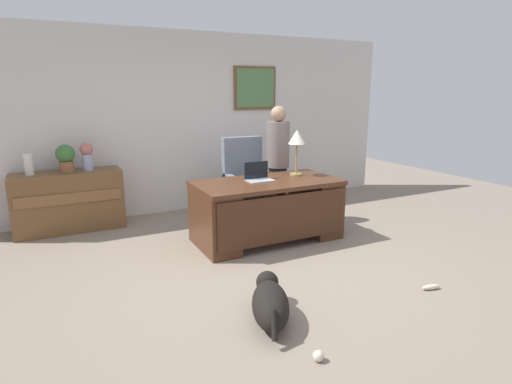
# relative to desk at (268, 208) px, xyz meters

# --- Properties ---
(ground_plane) EXTENTS (12.00, 12.00, 0.00)m
(ground_plane) POSITION_rel_desk_xyz_m (-0.34, -0.71, -0.41)
(ground_plane) COLOR gray
(back_wall) EXTENTS (7.00, 0.16, 2.70)m
(back_wall) POSITION_rel_desk_xyz_m (-0.33, 1.89, 0.94)
(back_wall) COLOR silver
(back_wall) RESTS_ON ground_plane
(desk) EXTENTS (1.78, 0.90, 0.76)m
(desk) POSITION_rel_desk_xyz_m (0.00, 0.00, 0.00)
(desk) COLOR #4C2B19
(desk) RESTS_ON ground_plane
(credenza) EXTENTS (1.37, 0.50, 0.80)m
(credenza) POSITION_rel_desk_xyz_m (-2.18, 1.54, -0.01)
(credenza) COLOR brown
(credenza) RESTS_ON ground_plane
(armchair) EXTENTS (0.60, 0.59, 1.19)m
(armchair) POSITION_rel_desk_xyz_m (0.15, 0.92, 0.11)
(armchair) COLOR slate
(armchair) RESTS_ON ground_plane
(person_standing) EXTENTS (0.32, 0.32, 1.63)m
(person_standing) POSITION_rel_desk_xyz_m (0.53, 0.68, 0.43)
(person_standing) COLOR #262323
(person_standing) RESTS_ON ground_plane
(dog_lying) EXTENTS (0.54, 0.78, 0.30)m
(dog_lying) POSITION_rel_desk_xyz_m (-0.88, -1.68, -0.26)
(dog_lying) COLOR black
(dog_lying) RESTS_ON ground_plane
(laptop) EXTENTS (0.32, 0.22, 0.22)m
(laptop) POSITION_rel_desk_xyz_m (-0.08, 0.10, 0.40)
(laptop) COLOR #B2B5BA
(laptop) RESTS_ON desk
(desk_lamp) EXTENTS (0.22, 0.22, 0.59)m
(desk_lamp) POSITION_rel_desk_xyz_m (0.50, 0.16, 0.81)
(desk_lamp) COLOR #9E8447
(desk_lamp) RESTS_ON desk
(vase_with_flowers) EXTENTS (0.17, 0.17, 0.37)m
(vase_with_flowers) POSITION_rel_desk_xyz_m (-1.91, 1.54, 0.59)
(vase_with_flowers) COLOR #979FC1
(vase_with_flowers) RESTS_ON credenza
(vase_empty) EXTENTS (0.10, 0.10, 0.27)m
(vase_empty) POSITION_rel_desk_xyz_m (-2.60, 1.54, 0.52)
(vase_empty) COLOR silver
(vase_empty) RESTS_ON credenza
(potted_plant) EXTENTS (0.24, 0.24, 0.36)m
(potted_plant) POSITION_rel_desk_xyz_m (-2.17, 1.54, 0.58)
(potted_plant) COLOR brown
(potted_plant) RESTS_ON credenza
(dog_toy_ball) EXTENTS (0.08, 0.08, 0.08)m
(dog_toy_ball) POSITION_rel_desk_xyz_m (-0.84, -2.30, -0.37)
(dog_toy_ball) COLOR beige
(dog_toy_ball) RESTS_ON ground_plane
(dog_toy_bone) EXTENTS (0.20, 0.09, 0.05)m
(dog_toy_bone) POSITION_rel_desk_xyz_m (0.73, -1.90, -0.39)
(dog_toy_bone) COLOR beige
(dog_toy_bone) RESTS_ON ground_plane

